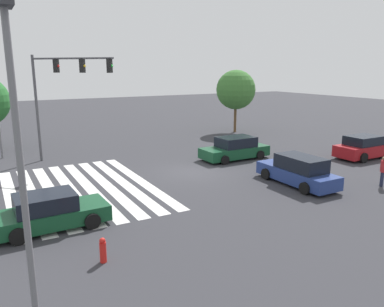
{
  "coord_description": "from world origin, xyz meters",
  "views": [
    {
      "loc": [
        19.39,
        -10.9,
        6.24
      ],
      "look_at": [
        0.0,
        0.0,
        1.18
      ],
      "focal_mm": 35.0,
      "sensor_mm": 36.0,
      "label": 1
    }
  ],
  "objects_px": {
    "traffic_signal_mast": "(60,85)",
    "car_2": "(50,212)",
    "tree_corner_c": "(236,90)",
    "car_3": "(365,147)",
    "street_light_pole_a": "(18,142)",
    "car_1": "(235,149)",
    "fire_hydrant": "(103,250)",
    "pedestrian": "(383,170)",
    "car_0": "(298,171)"
  },
  "relations": [
    {
      "from": "street_light_pole_a",
      "to": "tree_corner_c",
      "type": "distance_m",
      "value": 30.1
    },
    {
      "from": "car_3",
      "to": "street_light_pole_a",
      "type": "bearing_deg",
      "value": -161.63
    },
    {
      "from": "car_0",
      "to": "tree_corner_c",
      "type": "distance_m",
      "value": 17.88
    },
    {
      "from": "tree_corner_c",
      "to": "fire_hydrant",
      "type": "relative_size",
      "value": 7.14
    },
    {
      "from": "car_2",
      "to": "car_3",
      "type": "height_order",
      "value": "car_3"
    },
    {
      "from": "car_3",
      "to": "street_light_pole_a",
      "type": "distance_m",
      "value": 24.45
    },
    {
      "from": "car_0",
      "to": "car_2",
      "type": "bearing_deg",
      "value": 87.71
    },
    {
      "from": "car_2",
      "to": "car_3",
      "type": "bearing_deg",
      "value": 2.88
    },
    {
      "from": "car_1",
      "to": "fire_hydrant",
      "type": "height_order",
      "value": "car_1"
    },
    {
      "from": "car_3",
      "to": "tree_corner_c",
      "type": "bearing_deg",
      "value": 96.71
    },
    {
      "from": "traffic_signal_mast",
      "to": "car_2",
      "type": "relative_size",
      "value": 1.61
    },
    {
      "from": "car_1",
      "to": "street_light_pole_a",
      "type": "distance_m",
      "value": 19.2
    },
    {
      "from": "car_1",
      "to": "fire_hydrant",
      "type": "distance_m",
      "value": 15.66
    },
    {
      "from": "pedestrian",
      "to": "car_1",
      "type": "bearing_deg",
      "value": -25.61
    },
    {
      "from": "car_0",
      "to": "tree_corner_c",
      "type": "xyz_separation_m",
      "value": [
        -15.97,
        7.27,
        3.44
      ]
    },
    {
      "from": "pedestrian",
      "to": "car_2",
      "type": "bearing_deg",
      "value": 34.23
    },
    {
      "from": "traffic_signal_mast",
      "to": "fire_hydrant",
      "type": "height_order",
      "value": "traffic_signal_mast"
    },
    {
      "from": "car_1",
      "to": "tree_corner_c",
      "type": "bearing_deg",
      "value": -126.61
    },
    {
      "from": "pedestrian",
      "to": "tree_corner_c",
      "type": "bearing_deg",
      "value": -56.11
    },
    {
      "from": "traffic_signal_mast",
      "to": "fire_hydrant",
      "type": "xyz_separation_m",
      "value": [
        14.46,
        -1.64,
        -4.8
      ]
    },
    {
      "from": "traffic_signal_mast",
      "to": "fire_hydrant",
      "type": "bearing_deg",
      "value": -51.46
    },
    {
      "from": "pedestrian",
      "to": "street_light_pole_a",
      "type": "height_order",
      "value": "street_light_pole_a"
    },
    {
      "from": "car_2",
      "to": "tree_corner_c",
      "type": "relative_size",
      "value": 0.72
    },
    {
      "from": "car_1",
      "to": "car_2",
      "type": "xyz_separation_m",
      "value": [
        6.0,
        -13.33,
        -0.06
      ]
    },
    {
      "from": "car_2",
      "to": "fire_hydrant",
      "type": "relative_size",
      "value": 5.14
    },
    {
      "from": "car_1",
      "to": "pedestrian",
      "type": "height_order",
      "value": "pedestrian"
    },
    {
      "from": "car_1",
      "to": "fire_hydrant",
      "type": "bearing_deg",
      "value": 37.47
    },
    {
      "from": "car_1",
      "to": "car_2",
      "type": "bearing_deg",
      "value": 23.37
    },
    {
      "from": "car_2",
      "to": "car_3",
      "type": "relative_size",
      "value": 0.91
    },
    {
      "from": "car_1",
      "to": "pedestrian",
      "type": "bearing_deg",
      "value": 108.88
    },
    {
      "from": "car_2",
      "to": "tree_corner_c",
      "type": "height_order",
      "value": "tree_corner_c"
    },
    {
      "from": "tree_corner_c",
      "to": "car_2",
      "type": "bearing_deg",
      "value": -52.56
    },
    {
      "from": "pedestrian",
      "to": "fire_hydrant",
      "type": "bearing_deg",
      "value": 47.08
    },
    {
      "from": "car_0",
      "to": "street_light_pole_a",
      "type": "xyz_separation_m",
      "value": [
        5.23,
        -14.08,
        3.87
      ]
    },
    {
      "from": "car_3",
      "to": "street_light_pole_a",
      "type": "height_order",
      "value": "street_light_pole_a"
    },
    {
      "from": "car_0",
      "to": "fire_hydrant",
      "type": "bearing_deg",
      "value": 105.21
    },
    {
      "from": "pedestrian",
      "to": "fire_hydrant",
      "type": "height_order",
      "value": "pedestrian"
    },
    {
      "from": "fire_hydrant",
      "to": "tree_corner_c",
      "type": "bearing_deg",
      "value": 135.09
    },
    {
      "from": "street_light_pole_a",
      "to": "tree_corner_c",
      "type": "relative_size",
      "value": 1.25
    },
    {
      "from": "pedestrian",
      "to": "fire_hydrant",
      "type": "distance_m",
      "value": 15.55
    },
    {
      "from": "traffic_signal_mast",
      "to": "car_3",
      "type": "relative_size",
      "value": 1.46
    },
    {
      "from": "pedestrian",
      "to": "fire_hydrant",
      "type": "xyz_separation_m",
      "value": [
        0.66,
        -15.53,
        -0.49
      ]
    },
    {
      "from": "car_0",
      "to": "street_light_pole_a",
      "type": "relative_size",
      "value": 0.63
    },
    {
      "from": "car_1",
      "to": "pedestrian",
      "type": "xyz_separation_m",
      "value": [
        9.05,
        3.25,
        0.18
      ]
    },
    {
      "from": "traffic_signal_mast",
      "to": "car_1",
      "type": "xyz_separation_m",
      "value": [
        4.75,
        10.64,
        -4.5
      ]
    },
    {
      "from": "car_2",
      "to": "fire_hydrant",
      "type": "height_order",
      "value": "car_2"
    },
    {
      "from": "traffic_signal_mast",
      "to": "car_3",
      "type": "bearing_deg",
      "value": 19.55
    },
    {
      "from": "traffic_signal_mast",
      "to": "car_3",
      "type": "xyz_separation_m",
      "value": [
        9.02,
        18.96,
        -4.47
      ]
    },
    {
      "from": "tree_corner_c",
      "to": "car_1",
      "type": "bearing_deg",
      "value": -35.74
    },
    {
      "from": "car_1",
      "to": "tree_corner_c",
      "type": "relative_size",
      "value": 0.8
    }
  ]
}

